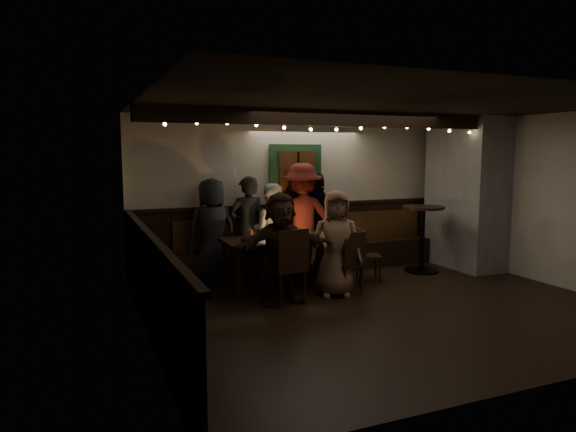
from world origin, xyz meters
name	(u,v)px	position (x,y,z in m)	size (l,w,h in m)	color
room	(392,211)	(1.07, 1.42, 1.07)	(6.02, 5.01, 2.62)	black
dining_table	(293,242)	(-0.69, 1.40, 0.69)	(2.10, 0.90, 0.91)	black
chair_near_left	(289,262)	(-1.11, 0.55, 0.58)	(0.53, 0.53, 1.02)	black
chair_near_right	(349,259)	(-0.14, 0.66, 0.51)	(0.51, 0.51, 0.91)	black
chair_end	(364,251)	(0.49, 1.33, 0.47)	(0.49, 0.49, 0.84)	black
high_top	(423,230)	(1.72, 1.46, 0.71)	(0.70, 0.70, 1.12)	black
person_a	(212,230)	(-1.73, 2.16, 0.81)	(0.79, 0.52, 1.62)	black
person_b	(247,228)	(-1.16, 2.14, 0.82)	(0.60, 0.39, 1.64)	black
person_c	(270,231)	(-0.81, 2.04, 0.76)	(0.74, 0.58, 1.53)	silver
person_d	(302,219)	(-0.24, 2.08, 0.92)	(1.19, 0.68, 1.84)	#481311
person_e	(318,223)	(0.09, 2.15, 0.84)	(0.98, 0.41, 1.68)	black
person_f	(281,248)	(-1.18, 0.68, 0.75)	(1.39, 0.44, 1.50)	black
person_g	(336,244)	(-0.33, 0.71, 0.75)	(0.73, 0.48, 1.49)	brown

